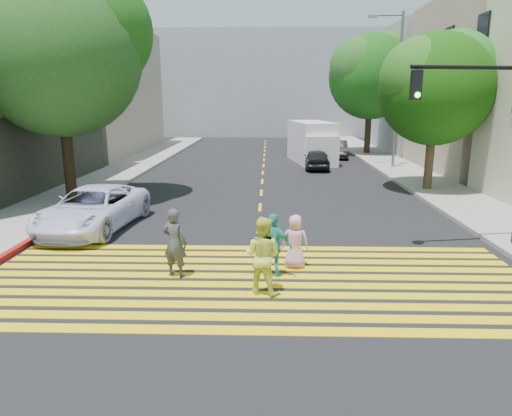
{
  "coord_description": "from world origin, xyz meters",
  "views": [
    {
      "loc": [
        0.33,
        -9.06,
        4.28
      ],
      "look_at": [
        0.0,
        3.0,
        1.4
      ],
      "focal_mm": 32.0,
      "sensor_mm": 36.0,
      "label": 1
    }
  ],
  "objects_px": {
    "white_sedan": "(93,209)",
    "traffic_signal": "(496,127)",
    "tree_left": "(60,45)",
    "pedestrian_extra": "(274,246)",
    "silver_car": "(303,145)",
    "tree_right_near": "(437,83)",
    "pedestrian_man": "(175,243)",
    "pedestrian_child": "(295,241)",
    "white_van": "(312,143)",
    "tree_right_far": "(372,72)",
    "dark_car_near": "(317,159)",
    "dark_car_parked": "(338,149)",
    "pedestrian_woman": "(262,255)"
  },
  "relations": [
    {
      "from": "tree_left",
      "to": "tree_right_far",
      "type": "relative_size",
      "value": 1.01
    },
    {
      "from": "white_van",
      "to": "dark_car_near",
      "type": "bearing_deg",
      "value": -99.6
    },
    {
      "from": "pedestrian_extra",
      "to": "white_sedan",
      "type": "bearing_deg",
      "value": -14.0
    },
    {
      "from": "silver_car",
      "to": "traffic_signal",
      "type": "xyz_separation_m",
      "value": [
        3.45,
        -25.0,
        2.9
      ]
    },
    {
      "from": "pedestrian_child",
      "to": "traffic_signal",
      "type": "distance_m",
      "value": 6.47
    },
    {
      "from": "traffic_signal",
      "to": "tree_right_near",
      "type": "bearing_deg",
      "value": 71.17
    },
    {
      "from": "tree_right_near",
      "to": "white_sedan",
      "type": "bearing_deg",
      "value": -152.96
    },
    {
      "from": "silver_car",
      "to": "white_van",
      "type": "relative_size",
      "value": 0.71
    },
    {
      "from": "tree_left",
      "to": "white_sedan",
      "type": "distance_m",
      "value": 7.48
    },
    {
      "from": "dark_car_parked",
      "to": "tree_right_far",
      "type": "bearing_deg",
      "value": 44.26
    },
    {
      "from": "tree_right_near",
      "to": "silver_car",
      "type": "distance_m",
      "value": 17.52
    },
    {
      "from": "dark_car_near",
      "to": "silver_car",
      "type": "bearing_deg",
      "value": -87.41
    },
    {
      "from": "white_sedan",
      "to": "white_van",
      "type": "relative_size",
      "value": 0.82
    },
    {
      "from": "pedestrian_child",
      "to": "traffic_signal",
      "type": "relative_size",
      "value": 0.26
    },
    {
      "from": "white_van",
      "to": "traffic_signal",
      "type": "distance_m",
      "value": 19.3
    },
    {
      "from": "white_sedan",
      "to": "tree_left",
      "type": "bearing_deg",
      "value": 126.35
    },
    {
      "from": "white_sedan",
      "to": "traffic_signal",
      "type": "height_order",
      "value": "traffic_signal"
    },
    {
      "from": "white_sedan",
      "to": "silver_car",
      "type": "height_order",
      "value": "white_sedan"
    },
    {
      "from": "tree_left",
      "to": "pedestrian_woman",
      "type": "height_order",
      "value": "tree_left"
    },
    {
      "from": "pedestrian_extra",
      "to": "white_van",
      "type": "relative_size",
      "value": 0.26
    },
    {
      "from": "pedestrian_child",
      "to": "dark_car_near",
      "type": "xyz_separation_m",
      "value": [
        2.32,
        17.38,
        -0.08
      ]
    },
    {
      "from": "tree_right_near",
      "to": "white_van",
      "type": "distance_m",
      "value": 11.75
    },
    {
      "from": "pedestrian_man",
      "to": "dark_car_near",
      "type": "relative_size",
      "value": 0.47
    },
    {
      "from": "pedestrian_child",
      "to": "dark_car_parked",
      "type": "distance_m",
      "value": 23.56
    },
    {
      "from": "traffic_signal",
      "to": "pedestrian_woman",
      "type": "bearing_deg",
      "value": -162.91
    },
    {
      "from": "dark_car_near",
      "to": "tree_right_far",
      "type": "bearing_deg",
      "value": -119.96
    },
    {
      "from": "pedestrian_man",
      "to": "pedestrian_extra",
      "type": "height_order",
      "value": "pedestrian_man"
    },
    {
      "from": "pedestrian_woman",
      "to": "pedestrian_extra",
      "type": "bearing_deg",
      "value": -83.39
    },
    {
      "from": "pedestrian_man",
      "to": "pedestrian_extra",
      "type": "relative_size",
      "value": 1.09
    },
    {
      "from": "silver_car",
      "to": "traffic_signal",
      "type": "height_order",
      "value": "traffic_signal"
    },
    {
      "from": "pedestrian_man",
      "to": "pedestrian_extra",
      "type": "bearing_deg",
      "value": -159.21
    },
    {
      "from": "white_sedan",
      "to": "dark_car_near",
      "type": "bearing_deg",
      "value": 63.49
    },
    {
      "from": "silver_car",
      "to": "tree_right_far",
      "type": "bearing_deg",
      "value": 156.86
    },
    {
      "from": "pedestrian_child",
      "to": "white_van",
      "type": "distance_m",
      "value": 20.68
    },
    {
      "from": "white_sedan",
      "to": "silver_car",
      "type": "xyz_separation_m",
      "value": [
        8.72,
        23.17,
        -0.07
      ]
    },
    {
      "from": "white_van",
      "to": "silver_car",
      "type": "bearing_deg",
      "value": 82.49
    },
    {
      "from": "tree_left",
      "to": "pedestrian_child",
      "type": "bearing_deg",
      "value": -40.33
    },
    {
      "from": "silver_car",
      "to": "tree_right_near",
      "type": "bearing_deg",
      "value": 97.43
    },
    {
      "from": "pedestrian_woman",
      "to": "pedestrian_man",
      "type": "bearing_deg",
      "value": -2.07
    },
    {
      "from": "white_sedan",
      "to": "dark_car_parked",
      "type": "relative_size",
      "value": 1.32
    },
    {
      "from": "tree_left",
      "to": "dark_car_parked",
      "type": "height_order",
      "value": "tree_left"
    },
    {
      "from": "tree_left",
      "to": "silver_car",
      "type": "bearing_deg",
      "value": 59.51
    },
    {
      "from": "tree_left",
      "to": "tree_right_near",
      "type": "xyz_separation_m",
      "value": [
        15.97,
        2.7,
        -1.39
      ]
    },
    {
      "from": "tree_left",
      "to": "pedestrian_extra",
      "type": "height_order",
      "value": "tree_left"
    },
    {
      "from": "tree_right_far",
      "to": "dark_car_near",
      "type": "bearing_deg",
      "value": -121.38
    },
    {
      "from": "pedestrian_child",
      "to": "traffic_signal",
      "type": "xyz_separation_m",
      "value": [
        5.58,
        1.64,
        2.83
      ]
    },
    {
      "from": "tree_right_far",
      "to": "dark_car_near",
      "type": "xyz_separation_m",
      "value": [
        -4.87,
        -7.99,
        -5.7
      ]
    },
    {
      "from": "white_sedan",
      "to": "dark_car_near",
      "type": "height_order",
      "value": "white_sedan"
    },
    {
      "from": "pedestrian_man",
      "to": "white_sedan",
      "type": "xyz_separation_m",
      "value": [
        -3.61,
        4.17,
        -0.16
      ]
    },
    {
      "from": "tree_right_far",
      "to": "pedestrian_man",
      "type": "bearing_deg",
      "value": -111.3
    }
  ]
}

